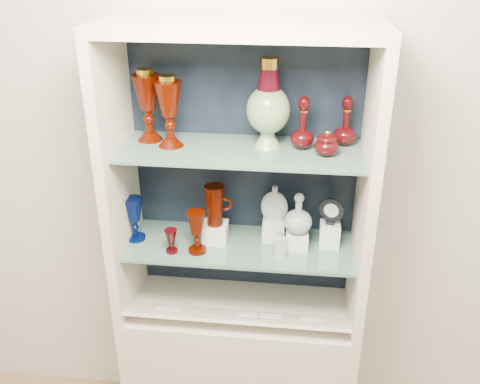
# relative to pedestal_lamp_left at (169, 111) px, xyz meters

# --- Properties ---
(wall_back) EXTENTS (3.50, 0.02, 2.80)m
(wall_back) POSITION_rel_pedestal_lamp_left_xyz_m (0.27, 0.19, -0.21)
(wall_back) COLOR silver
(wall_back) RESTS_ON ground
(cabinet_base) EXTENTS (1.00, 0.40, 0.75)m
(cabinet_base) POSITION_rel_pedestal_lamp_left_xyz_m (0.27, -0.03, -1.23)
(cabinet_base) COLOR beige
(cabinet_base) RESTS_ON ground
(cabinet_back_panel) EXTENTS (0.98, 0.02, 1.15)m
(cabinet_back_panel) POSITION_rel_pedestal_lamp_left_xyz_m (0.27, 0.16, -0.28)
(cabinet_back_panel) COLOR black
(cabinet_back_panel) RESTS_ON cabinet_base
(cabinet_side_left) EXTENTS (0.04, 0.40, 1.15)m
(cabinet_side_left) POSITION_rel_pedestal_lamp_left_xyz_m (-0.21, -0.03, -0.28)
(cabinet_side_left) COLOR beige
(cabinet_side_left) RESTS_ON cabinet_base
(cabinet_side_right) EXTENTS (0.04, 0.40, 1.15)m
(cabinet_side_right) POSITION_rel_pedestal_lamp_left_xyz_m (0.75, -0.03, -0.28)
(cabinet_side_right) COLOR beige
(cabinet_side_right) RESTS_ON cabinet_base
(cabinet_top_cap) EXTENTS (1.00, 0.40, 0.04)m
(cabinet_top_cap) POSITION_rel_pedestal_lamp_left_xyz_m (0.27, -0.03, 0.31)
(cabinet_top_cap) COLOR beige
(cabinet_top_cap) RESTS_ON cabinet_side_left
(shelf_lower) EXTENTS (0.92, 0.34, 0.01)m
(shelf_lower) POSITION_rel_pedestal_lamp_left_xyz_m (0.27, -0.01, -0.56)
(shelf_lower) COLOR slate
(shelf_lower) RESTS_ON cabinet_side_left
(shelf_upper) EXTENTS (0.92, 0.34, 0.01)m
(shelf_upper) POSITION_rel_pedestal_lamp_left_xyz_m (0.27, -0.01, -0.14)
(shelf_upper) COLOR slate
(shelf_upper) RESTS_ON cabinet_side_left
(label_ledge) EXTENTS (0.92, 0.17, 0.09)m
(label_ledge) POSITION_rel_pedestal_lamp_left_xyz_m (0.27, -0.14, -0.83)
(label_ledge) COLOR beige
(label_ledge) RESTS_ON cabinet_base
(label_card_0) EXTENTS (0.10, 0.06, 0.03)m
(label_card_0) POSITION_rel_pedestal_lamp_left_xyz_m (0.58, -0.14, -0.81)
(label_card_0) COLOR white
(label_card_0) RESTS_ON label_ledge
(label_card_1) EXTENTS (0.10, 0.06, 0.03)m
(label_card_1) POSITION_rel_pedestal_lamp_left_xyz_m (0.32, -0.14, -0.81)
(label_card_1) COLOR white
(label_card_1) RESTS_ON label_ledge
(label_card_2) EXTENTS (0.10, 0.06, 0.03)m
(label_card_2) POSITION_rel_pedestal_lamp_left_xyz_m (-0.02, -0.14, -0.81)
(label_card_2) COLOR white
(label_card_2) RESTS_ON label_ledge
(label_card_3) EXTENTS (0.10, 0.06, 0.03)m
(label_card_3) POSITION_rel_pedestal_lamp_left_xyz_m (0.40, -0.14, -0.81)
(label_card_3) COLOR white
(label_card_3) RESTS_ON label_ledge
(pedestal_lamp_left) EXTENTS (0.12, 0.12, 0.27)m
(pedestal_lamp_left) POSITION_rel_pedestal_lamp_left_xyz_m (0.00, 0.00, 0.00)
(pedestal_lamp_left) COLOR #3F0B00
(pedestal_lamp_left) RESTS_ON shelf_upper
(pedestal_lamp_right) EXTENTS (0.11, 0.11, 0.28)m
(pedestal_lamp_right) POSITION_rel_pedestal_lamp_left_xyz_m (-0.10, 0.05, 0.00)
(pedestal_lamp_right) COLOR #3F0B00
(pedestal_lamp_right) RESTS_ON shelf_upper
(enamel_urn) EXTENTS (0.18, 0.18, 0.34)m
(enamel_urn) POSITION_rel_pedestal_lamp_left_xyz_m (0.37, 0.04, 0.03)
(enamel_urn) COLOR #0E4D20
(enamel_urn) RESTS_ON shelf_upper
(ruby_decanter_a) EXTENTS (0.10, 0.10, 0.23)m
(ruby_decanter_a) POSITION_rel_pedestal_lamp_left_xyz_m (0.50, 0.03, -0.02)
(ruby_decanter_a) COLOR #3C0608
(ruby_decanter_a) RESTS_ON shelf_upper
(ruby_decanter_b) EXTENTS (0.10, 0.10, 0.20)m
(ruby_decanter_b) POSITION_rel_pedestal_lamp_left_xyz_m (0.66, 0.09, -0.03)
(ruby_decanter_b) COLOR #3C0608
(ruby_decanter_b) RESTS_ON shelf_upper
(lidded_bowl) EXTENTS (0.11, 0.11, 0.10)m
(lidded_bowl) POSITION_rel_pedestal_lamp_left_xyz_m (0.59, -0.03, -0.09)
(lidded_bowl) COLOR #3C0608
(lidded_bowl) RESTS_ON shelf_upper
(cobalt_goblet) EXTENTS (0.09, 0.09, 0.19)m
(cobalt_goblet) POSITION_rel_pedestal_lamp_left_xyz_m (-0.17, -0.01, -0.46)
(cobalt_goblet) COLOR #000A42
(cobalt_goblet) RESTS_ON shelf_lower
(ruby_goblet_tall) EXTENTS (0.09, 0.09, 0.18)m
(ruby_goblet_tall) POSITION_rel_pedestal_lamp_left_xyz_m (0.10, -0.08, -0.47)
(ruby_goblet_tall) COLOR #3F0B00
(ruby_goblet_tall) RESTS_ON shelf_lower
(ruby_goblet_small) EXTENTS (0.06, 0.06, 0.10)m
(ruby_goblet_small) POSITION_rel_pedestal_lamp_left_xyz_m (0.00, -0.09, -0.51)
(ruby_goblet_small) COLOR #3C0608
(ruby_goblet_small) RESTS_ON shelf_lower
(riser_ruby_pitcher) EXTENTS (0.10, 0.10, 0.08)m
(riser_ruby_pitcher) POSITION_rel_pedestal_lamp_left_xyz_m (0.16, 0.01, -0.52)
(riser_ruby_pitcher) COLOR silver
(riser_ruby_pitcher) RESTS_ON shelf_lower
(ruby_pitcher) EXTENTS (0.13, 0.09, 0.17)m
(ruby_pitcher) POSITION_rel_pedestal_lamp_left_xyz_m (0.16, 0.01, -0.39)
(ruby_pitcher) COLOR #3F0B00
(ruby_pitcher) RESTS_ON riser_ruby_pitcher
(clear_square_bottle) EXTENTS (0.05, 0.05, 0.13)m
(clear_square_bottle) POSITION_rel_pedestal_lamp_left_xyz_m (0.43, -0.08, -0.49)
(clear_square_bottle) COLOR #8FA2A8
(clear_square_bottle) RESTS_ON shelf_lower
(riser_flat_flask) EXTENTS (0.09, 0.09, 0.09)m
(riser_flat_flask) POSITION_rel_pedestal_lamp_left_xyz_m (0.40, 0.06, -0.51)
(riser_flat_flask) COLOR silver
(riser_flat_flask) RESTS_ON shelf_lower
(flat_flask) EXTENTS (0.11, 0.05, 0.16)m
(flat_flask) POSITION_rel_pedestal_lamp_left_xyz_m (0.40, 0.06, -0.39)
(flat_flask) COLOR #AFB6C2
(flat_flask) RESTS_ON riser_flat_flask
(riser_clear_round_decanter) EXTENTS (0.09, 0.09, 0.07)m
(riser_clear_round_decanter) POSITION_rel_pedestal_lamp_left_xyz_m (0.50, -0.00, -0.52)
(riser_clear_round_decanter) COLOR silver
(riser_clear_round_decanter) RESTS_ON shelf_lower
(clear_round_decanter) EXTENTS (0.13, 0.13, 0.17)m
(clear_round_decanter) POSITION_rel_pedestal_lamp_left_xyz_m (0.50, -0.00, -0.40)
(clear_round_decanter) COLOR #8FA2A8
(clear_round_decanter) RESTS_ON riser_clear_round_decanter
(riser_cameo_medallion) EXTENTS (0.08, 0.08, 0.10)m
(riser_cameo_medallion) POSITION_rel_pedestal_lamp_left_xyz_m (0.63, 0.03, -0.51)
(riser_cameo_medallion) COLOR silver
(riser_cameo_medallion) RESTS_ON shelf_lower
(cameo_medallion) EXTENTS (0.10, 0.06, 0.12)m
(cameo_medallion) POSITION_rel_pedestal_lamp_left_xyz_m (0.63, 0.03, -0.40)
(cameo_medallion) COLOR black
(cameo_medallion) RESTS_ON riser_cameo_medallion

